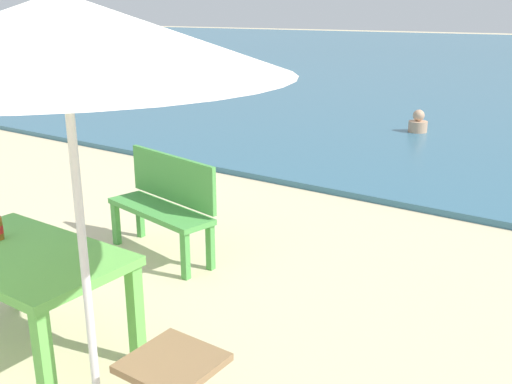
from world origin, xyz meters
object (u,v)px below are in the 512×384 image
at_px(bench_green_left, 165,200).
at_px(swimmer_person, 418,123).
at_px(patio_umbrella, 62,35).
at_px(picnic_table_green, 24,267).

bearing_deg(bench_green_left, swimmer_person, 89.63).
relative_size(patio_umbrella, bench_green_left, 1.85).
height_order(picnic_table_green, bench_green_left, bench_green_left).
xyz_separation_m(patio_umbrella, swimmer_person, (-1.34, 8.58, -1.88)).
distance_m(patio_umbrella, swimmer_person, 8.88).
bearing_deg(swimmer_person, bench_green_left, -90.37).
distance_m(picnic_table_green, bench_green_left, 1.82).
xyz_separation_m(picnic_table_green, swimmer_person, (-0.40, 8.33, -0.41)).
distance_m(picnic_table_green, patio_umbrella, 1.76).
bearing_deg(bench_green_left, patio_umbrella, -55.37).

